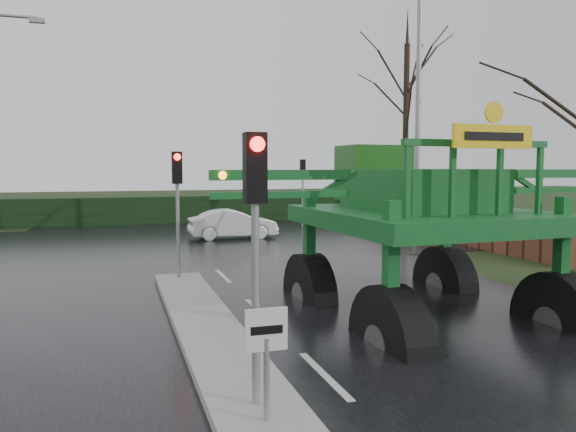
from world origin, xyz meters
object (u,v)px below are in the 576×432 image
object	(u,v)px
traffic_signal_near	(255,210)
keep_left_sign	(266,346)
street_light_right	(411,93)
white_sedan	(233,239)
traffic_signal_far	(303,177)
traffic_signal_mid	(177,187)
crop_sprayer	(385,201)

from	to	relation	value
traffic_signal_near	keep_left_sign	bearing A→B (deg)	-90.00
traffic_signal_near	street_light_right	xyz separation A→B (m)	(9.49, 13.01, 3.40)
traffic_signal_near	white_sedan	distance (m)	17.88
keep_left_sign	white_sedan	world-z (taller)	keep_left_sign
keep_left_sign	traffic_signal_far	bearing A→B (deg)	70.07
keep_left_sign	traffic_signal_mid	xyz separation A→B (m)	(0.00, 8.99, 1.53)
keep_left_sign	white_sedan	xyz separation A→B (m)	(3.33, 17.86, -1.06)
traffic_signal_mid	crop_sprayer	size ratio (longest dim) A/B	0.37
traffic_signal_near	white_sedan	xyz separation A→B (m)	(3.33, 17.37, -2.59)
traffic_signal_far	crop_sprayer	xyz separation A→B (m)	(-4.87, -18.69, -0.07)
traffic_signal_far	street_light_right	xyz separation A→B (m)	(1.69, -8.01, 3.40)
keep_left_sign	crop_sprayer	size ratio (longest dim) A/B	0.14
traffic_signal_mid	street_light_right	bearing A→B (deg)	25.40
traffic_signal_far	crop_sprayer	size ratio (longest dim) A/B	0.37
crop_sprayer	traffic_signal_mid	bearing A→B (deg)	113.14
keep_left_sign	traffic_signal_near	bearing A→B (deg)	90.00
keep_left_sign	street_light_right	size ratio (longest dim) A/B	0.14
traffic_signal_near	crop_sprayer	xyz separation A→B (m)	(2.93, 2.32, -0.07)
traffic_signal_mid	white_sedan	size ratio (longest dim) A/B	0.92
keep_left_sign	crop_sprayer	xyz separation A→B (m)	(2.93, 2.82, 1.46)
white_sedan	traffic_signal_mid	bearing A→B (deg)	158.77
white_sedan	crop_sprayer	bearing A→B (deg)	177.84
street_light_right	crop_sprayer	world-z (taller)	street_light_right
traffic_signal_near	traffic_signal_mid	xyz separation A→B (m)	(0.00, 8.50, 0.00)
keep_left_sign	street_light_right	bearing A→B (deg)	54.88
street_light_right	traffic_signal_mid	bearing A→B (deg)	-154.60
street_light_right	white_sedan	bearing A→B (deg)	144.71
traffic_signal_mid	white_sedan	world-z (taller)	traffic_signal_mid
traffic_signal_near	traffic_signal_far	xyz separation A→B (m)	(7.80, 21.02, 0.00)
traffic_signal_mid	street_light_right	xyz separation A→B (m)	(9.49, 4.51, 3.40)
street_light_right	crop_sprayer	xyz separation A→B (m)	(-6.56, -10.68, -3.47)
street_light_right	white_sedan	xyz separation A→B (m)	(-6.16, 4.36, -5.99)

